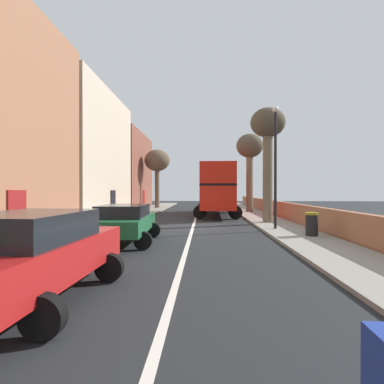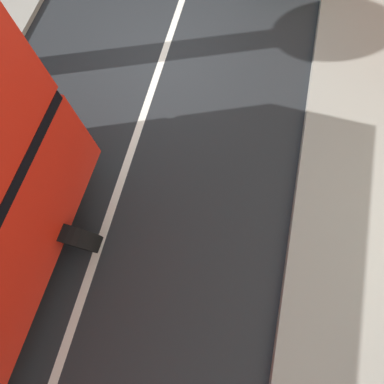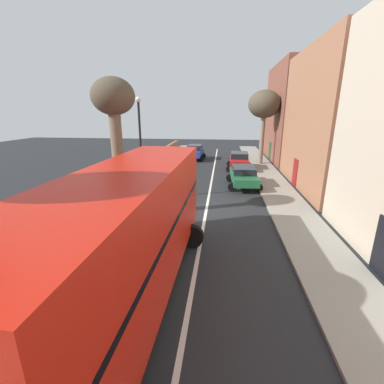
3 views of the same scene
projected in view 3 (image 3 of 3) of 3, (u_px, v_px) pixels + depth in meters
The scene contains 14 objects.
ground_plane at pixel (206, 209), 15.85m from camera, with size 84.00×84.00×0.00m, color black.
road_centre_line at pixel (206, 209), 15.85m from camera, with size 0.16×54.00×0.01m, color silver.
sidewalk_left at pixel (291, 211), 15.29m from camera, with size 2.60×60.00×0.12m, color gray.
sidewalk_right at pixel (127, 205), 16.37m from camera, with size 2.60×60.00×0.12m, color gray.
terraced_houses_left at pixel (366, 124), 14.37m from camera, with size 4.07×47.52×10.66m.
boundary_wall_right at pixel (102, 195), 16.38m from camera, with size 0.36×54.00×1.24m, color #9E6647.
double_decker_bus at pixel (129, 230), 7.50m from camera, with size 3.74×10.56×4.06m.
parked_car_blue_right_0 at pixel (195, 151), 32.01m from camera, with size 2.53×4.02×1.75m.
parked_car_green_left_1 at pixel (243, 175), 20.42m from camera, with size 2.62×4.56×1.52m.
parked_car_red_left_2 at pixel (239, 160), 26.40m from camera, with size 2.58×4.35×1.69m.
street_tree_left_0 at pixel (264, 105), 27.53m from camera, with size 3.32×3.32×7.63m.
street_tree_right_1 at pixel (114, 110), 13.15m from camera, with size 2.13×2.13×7.08m.
lamppost_right at pixel (140, 141), 16.63m from camera, with size 0.32×0.32×6.31m.
litter_bin_right at pixel (139, 180), 19.95m from camera, with size 0.55×0.55×1.01m.
Camera 3 is at (-0.85, 14.88, 5.55)m, focal length 24.86 mm.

